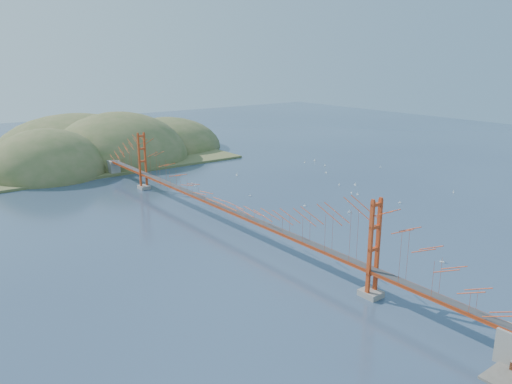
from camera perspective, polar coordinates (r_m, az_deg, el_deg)
ground at (r=80.52m, az=-3.58°, el=-4.02°), size 320.00×320.00×0.00m
bridge at (r=78.63m, az=-3.74°, el=0.84°), size 2.20×94.40×12.00m
far_headlands at (r=141.60m, az=-18.46°, el=3.71°), size 84.00×58.00×25.00m
sailboat_8 at (r=125.29m, az=7.87°, el=2.99°), size 0.59×0.57×0.67m
sailboat_2 at (r=89.06m, az=10.62°, el=-2.24°), size 0.63×0.63×0.66m
sailboat_9 at (r=107.43m, az=9.49°, el=0.84°), size 0.57×0.57×0.60m
sailboat_0 at (r=91.82m, az=5.57°, el=-1.52°), size 0.43×0.52×0.61m
sailboat_3 at (r=107.27m, az=-7.35°, el=0.91°), size 0.61×0.61×0.68m
sailboat_12 at (r=106.22m, az=-6.93°, el=0.78°), size 0.57×0.55×0.64m
sailboat_17 at (r=131.35m, az=6.72°, el=3.60°), size 0.61×0.56×0.69m
sailboat_4 at (r=101.67m, az=10.87°, el=-0.05°), size 0.53×0.53×0.58m
sailboat_1 at (r=96.93m, az=16.12°, el=-1.15°), size 0.58×0.58×0.61m
sailboat_10 at (r=71.55m, az=20.52°, el=-7.43°), size 0.65×0.66×0.74m
sailboat_13 at (r=107.50m, az=21.63°, el=-0.03°), size 0.62×0.62×0.68m
sailboat_11 at (r=126.64m, az=14.04°, el=2.80°), size 0.56×0.56×0.59m
sailboat_14 at (r=100.80m, az=11.53°, el=-0.22°), size 0.44×0.55×0.64m
sailboat_5 at (r=108.07m, az=11.27°, el=0.85°), size 0.59×0.65×0.74m
sailboat_15 at (r=118.28m, az=8.01°, el=2.24°), size 0.43×0.53×0.62m
sailboat_16 at (r=97.84m, az=-0.69°, el=-0.38°), size 0.55×0.55×0.58m
sailboat_extra_0 at (r=114.77m, az=-2.20°, el=1.99°), size 0.61×0.66×0.75m
sailboat_extra_1 at (r=128.79m, az=5.59°, el=3.40°), size 0.68×0.68×0.72m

